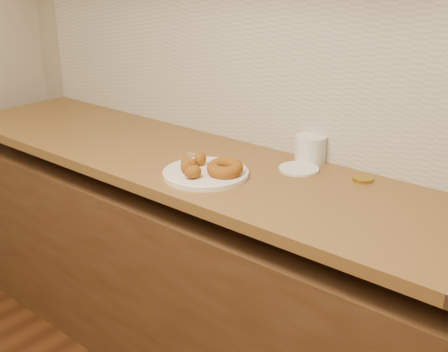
# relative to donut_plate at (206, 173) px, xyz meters

# --- Properties ---
(wall_back) EXTENTS (4.00, 0.02, 2.70)m
(wall_back) POSITION_rel_donut_plate_xyz_m (0.41, 0.42, 0.44)
(wall_back) COLOR tan
(wall_back) RESTS_ON ground
(base_cabinet) EXTENTS (3.60, 0.60, 0.77)m
(base_cabinet) POSITION_rel_donut_plate_xyz_m (0.41, 0.11, -0.52)
(base_cabinet) COLOR brown
(base_cabinet) RESTS_ON floor
(butcher_block) EXTENTS (2.30, 0.62, 0.04)m
(butcher_block) POSITION_rel_donut_plate_xyz_m (-0.24, 0.11, -0.03)
(butcher_block) COLOR brown
(butcher_block) RESTS_ON base_cabinet
(backsplash) EXTENTS (3.60, 0.02, 0.60)m
(backsplash) POSITION_rel_donut_plate_xyz_m (0.41, 0.40, 0.29)
(backsplash) COLOR beige
(backsplash) RESTS_ON wall_back
(donut_plate) EXTENTS (0.30, 0.30, 0.02)m
(donut_plate) POSITION_rel_donut_plate_xyz_m (0.00, 0.00, 0.00)
(donut_plate) COLOR white
(donut_plate) RESTS_ON butcher_block
(ring_donut) EXTENTS (0.17, 0.17, 0.06)m
(ring_donut) POSITION_rel_donut_plate_xyz_m (0.07, 0.02, 0.03)
(ring_donut) COLOR #9B550D
(ring_donut) RESTS_ON donut_plate
(fried_dough_chunks) EXTENTS (0.15, 0.17, 0.05)m
(fried_dough_chunks) POSITION_rel_donut_plate_xyz_m (-0.03, -0.03, 0.03)
(fried_dough_chunks) COLOR #9B550D
(fried_dough_chunks) RESTS_ON donut_plate
(plastic_tub) EXTENTS (0.13, 0.13, 0.10)m
(plastic_tub) POSITION_rel_donut_plate_xyz_m (0.20, 0.37, 0.04)
(plastic_tub) COLOR silver
(plastic_tub) RESTS_ON butcher_block
(tub_lid) EXTENTS (0.14, 0.14, 0.01)m
(tub_lid) POSITION_rel_donut_plate_xyz_m (0.22, 0.26, -0.00)
(tub_lid) COLOR silver
(tub_lid) RESTS_ON butcher_block
(brass_jar_lid) EXTENTS (0.07, 0.07, 0.01)m
(brass_jar_lid) POSITION_rel_donut_plate_xyz_m (0.44, 0.31, -0.00)
(brass_jar_lid) COLOR #B48D23
(brass_jar_lid) RESTS_ON butcher_block
(wooden_utensil) EXTENTS (0.18, 0.04, 0.01)m
(wooden_utensil) POSITION_rel_donut_plate_xyz_m (-0.10, 0.12, -0.00)
(wooden_utensil) COLOR olive
(wooden_utensil) RESTS_ON butcher_block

